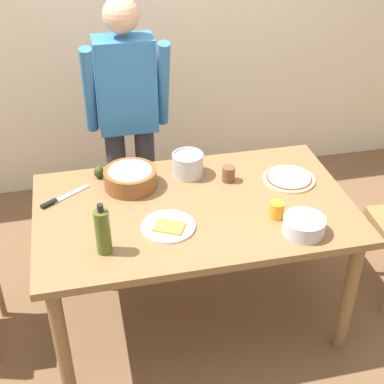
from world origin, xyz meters
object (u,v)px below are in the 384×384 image
Objects in this scene: popcorn_bowl at (130,177)px; chef_knife at (60,199)px; person_cook at (128,114)px; mixing_bowl_steel at (304,225)px; cup_small_brown at (229,174)px; plate_with_slice at (168,226)px; avocado at (99,172)px; steel_pot at (188,164)px; dining_table at (194,220)px; olive_oil_bottle at (103,231)px; cup_orange at (277,210)px; pizza_raw_on_board at (289,179)px.

popcorn_bowl is 1.10× the size of chef_knife.
person_cook is 5.79× the size of popcorn_bowl.
popcorn_bowl is at bearing 142.25° from mixing_bowl_steel.
cup_small_brown reaches higher than mixing_bowl_steel.
plate_with_slice is 0.60m from avocado.
steel_pot is (0.26, -0.46, -0.11)m from person_cook.
dining_table is 0.57m from mixing_bowl_steel.
steel_pot is (0.19, 0.45, 0.06)m from plate_with_slice.
plate_with_slice is 1.50× the size of steel_pot.
olive_oil_bottle reaches higher than cup_small_brown.
cup_orange is at bearing 120.33° from mixing_bowl_steel.
chef_knife is at bearing 144.90° from plate_with_slice.
avocado is (-0.16, 0.13, -0.03)m from popcorn_bowl.
popcorn_bowl reaches higher than mixing_bowl_steel.
plate_with_slice is at bearing -35.10° from chef_knife.
mixing_bowl_steel is (-0.10, -0.45, 0.03)m from pizza_raw_on_board.
pizza_raw_on_board is 0.33m from cup_small_brown.
cup_small_brown is (-0.22, 0.52, 0.00)m from mixing_bowl_steel.
person_cook reaches higher than mixing_bowl_steel.
steel_pot is 0.23m from cup_small_brown.
dining_table is 0.41m from popcorn_bowl.
person_cook is 6.36× the size of chef_knife.
steel_pot reaches higher than cup_small_brown.
person_cook is 5.77× the size of pizza_raw_on_board.
cup_orange is 1.10m from chef_knife.
mixing_bowl_steel is (0.69, -1.08, -0.14)m from person_cook.
dining_table is 0.33m from cup_small_brown.
olive_oil_bottle is (-0.31, -0.11, 0.11)m from plate_with_slice.
olive_oil_bottle is (-0.24, -1.02, -0.07)m from person_cook.
popcorn_bowl is (-0.13, 0.40, 0.05)m from plate_with_slice.
popcorn_bowl is 3.29× the size of cup_small_brown.
cup_orange is (0.66, -0.43, -0.02)m from popcorn_bowl.
steel_pot reaches higher than plate_with_slice.
mixing_bowl_steel is at bearing -37.98° from avocado.
dining_table is 0.34m from steel_pot.
plate_with_slice reaches higher than dining_table.
plate_with_slice is 1.30× the size of mixing_bowl_steel.
cup_small_brown is at bearing -6.36° from popcorn_bowl.
cup_orange is at bearing -120.92° from pizza_raw_on_board.
steel_pot is 0.70m from chef_knife.
dining_table is at bearing 43.78° from plate_with_slice.
cup_small_brown is (0.23, 0.19, 0.13)m from dining_table.
olive_oil_bottle is at bearing -67.59° from chef_knife.
popcorn_bowl is at bearing -170.96° from steel_pot.
olive_oil_bottle is at bearing -109.75° from popcorn_bowl.
popcorn_bowl is 1.61× the size of steel_pot.
cup_small_brown reaches higher than plate_with_slice.
chef_knife is (-1.12, 0.53, -0.03)m from mixing_bowl_steel.
dining_table is at bearing 144.23° from mixing_bowl_steel.
cup_orange is at bearing -69.76° from cup_small_brown.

